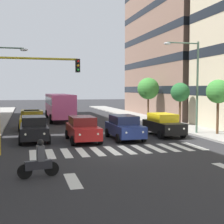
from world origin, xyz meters
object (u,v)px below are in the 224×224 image
car_3 (34,128)px  car_row2_1 (30,119)px  motorcycle_with_rider (39,162)px  street_tree_1 (180,92)px  car_1 (124,127)px  car_2 (83,129)px  bus_behind_traffic (59,104)px  car_row2_0 (33,120)px  street_tree_0 (218,92)px  street_lamp_left (192,77)px  traffic_light_gantry (23,87)px  street_tree_2 (148,89)px  car_0 (163,124)px

car_3 → car_row2_1: 6.85m
motorcycle_with_rider → street_tree_1: street_tree_1 is taller
car_1 → car_2: bearing=1.5°
car_2 → bus_behind_traffic: bearing=-90.0°
car_row2_1 → bus_behind_traffic: (-3.39, -7.61, 0.97)m
car_row2_0 → street_tree_1: 13.94m
street_tree_0 → street_tree_1: (-0.03, -6.23, -0.12)m
car_2 → street_tree_1: bearing=-150.1°
car_2 → car_1: bearing=-178.5°
street_lamp_left → street_tree_1: (-1.73, -5.23, -1.25)m
car_2 → street_lamp_left: 9.60m
car_3 → car_row2_0: 6.22m
traffic_light_gantry → street_tree_2: size_ratio=1.14×
car_0 → street_tree_1: street_tree_1 is taller
car_row2_1 → traffic_light_gantry: (0.51, 11.20, 2.83)m
traffic_light_gantry → street_tree_1: (-14.46, -9.42, -0.44)m
street_lamp_left → street_tree_1: street_lamp_left is taller
motorcycle_with_rider → street_lamp_left: size_ratio=0.24×
street_tree_1 → street_tree_2: bearing=-88.3°
car_row2_0 → car_2: bearing=113.4°
street_lamp_left → street_tree_1: size_ratio=1.76×
car_0 → motorcycle_with_rider: car_0 is taller
car_1 → street_tree_2: size_ratio=0.92×
car_3 → street_tree_1: size_ratio=1.09×
traffic_light_gantry → street_tree_0: (-14.44, -3.20, -0.32)m
motorcycle_with_rider → car_row2_1: bearing=-89.6°
car_0 → street_tree_1: 7.01m
car_0 → street_tree_1: (-4.10, -5.16, 2.40)m
street_lamp_left → street_tree_2: bearing=-96.7°
traffic_light_gantry → street_tree_0: bearing=-167.5°
car_3 → street_tree_1: (-13.81, -5.08, 2.40)m
car_1 → street_lamp_left: 6.89m
traffic_light_gantry → car_0: bearing=-157.6°
car_row2_1 → street_tree_1: 14.27m
car_2 → street_tree_1: street_tree_1 is taller
car_3 → street_lamp_left: size_ratio=0.62×
car_2 → car_row2_0: (3.13, -7.22, 0.00)m
car_0 → car_row2_1: (9.86, -6.93, 0.00)m
motorcycle_with_rider → traffic_light_gantry: bearing=-83.0°
car_row2_0 → street_tree_1: bearing=175.2°
car_row2_0 → car_row2_1: same height
street_tree_1 → car_1: bearing=38.6°
car_0 → car_1: 3.52m
motorcycle_with_rider → street_tree_0: street_tree_0 is taller
car_2 → street_lamp_left: (-8.84, -0.85, 3.65)m
motorcycle_with_rider → traffic_light_gantry: size_ratio=0.31×
bus_behind_traffic → street_tree_1: 14.20m
car_3 → traffic_light_gantry: (0.65, 4.35, 2.83)m
car_2 → street_tree_2: size_ratio=0.92×
motorcycle_with_rider → street_tree_2: size_ratio=0.35×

